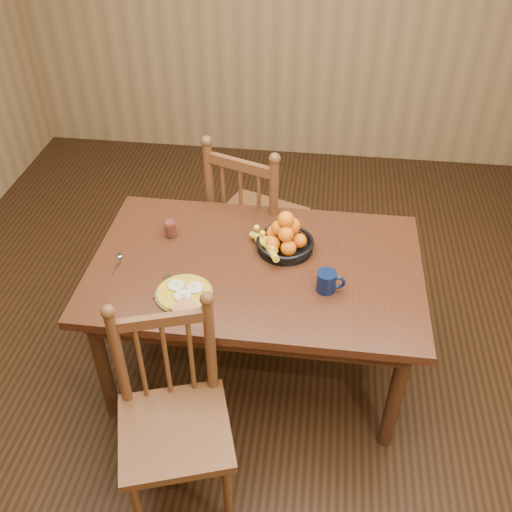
# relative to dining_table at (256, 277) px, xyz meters

# --- Properties ---
(room) EXTENTS (4.52, 5.02, 2.72)m
(room) POSITION_rel_dining_table_xyz_m (0.00, 0.00, 0.68)
(room) COLOR black
(room) RESTS_ON ground
(dining_table) EXTENTS (1.60, 1.00, 0.75)m
(dining_table) POSITION_rel_dining_table_xyz_m (0.00, 0.00, 0.00)
(dining_table) COLOR black
(dining_table) RESTS_ON ground
(chair_far) EXTENTS (0.62, 0.61, 1.09)m
(chair_far) POSITION_rel_dining_table_xyz_m (-0.09, 0.66, -0.14)
(chair_far) COLOR #462A15
(chair_far) RESTS_ON ground
(chair_near) EXTENTS (0.57, 0.56, 1.01)m
(chair_near) POSITION_rel_dining_table_xyz_m (-0.25, -0.74, -0.17)
(chair_near) COLOR #462A15
(chair_near) RESTS_ON ground
(breakfast_plate) EXTENTS (0.26, 0.31, 0.04)m
(breakfast_plate) POSITION_rel_dining_table_xyz_m (-0.29, -0.26, 0.10)
(breakfast_plate) COLOR #59601E
(breakfast_plate) RESTS_ON dining_table
(fork) EXTENTS (0.06, 0.18, 0.00)m
(fork) POSITION_rel_dining_table_xyz_m (-0.41, -0.20, 0.09)
(fork) COLOR silver
(fork) RESTS_ON dining_table
(spoon) EXTENTS (0.04, 0.16, 0.01)m
(spoon) POSITION_rel_dining_table_xyz_m (-0.67, -0.05, 0.09)
(spoon) COLOR silver
(spoon) RESTS_ON dining_table
(coffee_mug) EXTENTS (0.13, 0.09, 0.10)m
(coffee_mug) POSITION_rel_dining_table_xyz_m (0.34, -0.14, 0.14)
(coffee_mug) COLOR #091536
(coffee_mug) RESTS_ON dining_table
(juice_glass) EXTENTS (0.06, 0.06, 0.09)m
(juice_glass) POSITION_rel_dining_table_xyz_m (-0.46, 0.17, 0.13)
(juice_glass) COLOR silver
(juice_glass) RESTS_ON dining_table
(fruit_bowl) EXTENTS (0.32, 0.32, 0.22)m
(fruit_bowl) POSITION_rel_dining_table_xyz_m (0.12, 0.14, 0.15)
(fruit_bowl) COLOR black
(fruit_bowl) RESTS_ON dining_table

